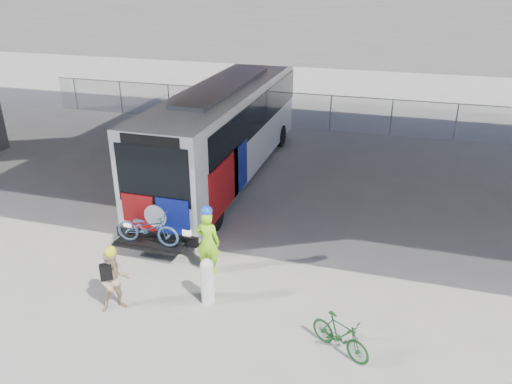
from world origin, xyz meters
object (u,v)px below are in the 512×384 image
at_px(bollard, 207,280).
at_px(bike_parked, 340,335).
at_px(cyclist_tan, 114,280).
at_px(cyclist_hivis, 208,240).
at_px(bus, 226,125).

xyz_separation_m(bollard, bike_parked, (3.37, -0.85, -0.21)).
distance_m(bollard, bike_parked, 3.48).
xyz_separation_m(cyclist_tan, bike_parked, (5.39, 0.02, -0.37)).
xyz_separation_m(cyclist_hivis, cyclist_tan, (-1.51, -2.22, -0.13)).
bearing_deg(bollard, bus, 106.41).
relative_size(bus, bollard, 10.40).
relative_size(bus, cyclist_tan, 7.38).
bearing_deg(cyclist_hivis, bus, -76.11).
distance_m(bus, cyclist_tan, 9.01).
height_order(bollard, cyclist_tan, cyclist_tan).
bearing_deg(bike_parked, cyclist_tan, 120.61).
distance_m(cyclist_hivis, bike_parked, 4.48).
relative_size(bollard, cyclist_hivis, 0.63).
bearing_deg(bus, bollard, -73.59).
height_order(cyclist_hivis, bike_parked, cyclist_hivis).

